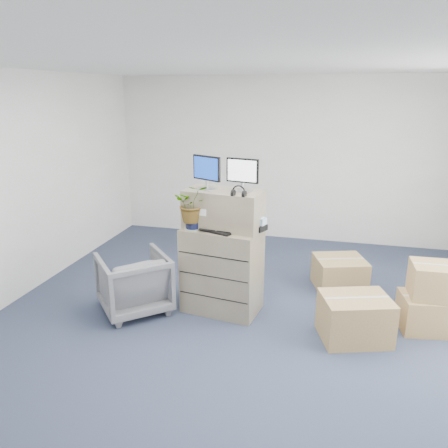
% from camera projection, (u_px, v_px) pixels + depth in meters
% --- Properties ---
extents(ground, '(7.00, 7.00, 0.00)m').
position_uv_depth(ground, '(245.00, 339.00, 4.66)').
color(ground, '#242C40').
rests_on(ground, ground).
extents(wall_back, '(6.00, 0.02, 2.80)m').
position_uv_depth(wall_back, '(287.00, 160.00, 7.51)').
color(wall_back, silver).
rests_on(wall_back, ground).
extents(filing_cabinet_lower, '(0.95, 0.66, 1.02)m').
position_uv_depth(filing_cabinet_lower, '(222.00, 270.00, 5.16)').
color(filing_cabinet_lower, '#83705A').
rests_on(filing_cabinet_lower, ground).
extents(filing_cabinet_upper, '(0.93, 0.56, 0.44)m').
position_uv_depth(filing_cabinet_upper, '(224.00, 209.00, 4.99)').
color(filing_cabinet_upper, '#83705A').
rests_on(filing_cabinet_upper, filing_cabinet_lower).
extents(monitor_left, '(0.36, 0.22, 0.38)m').
position_uv_depth(monitor_left, '(207.00, 171.00, 4.91)').
color(monitor_left, '#99999E').
rests_on(monitor_left, filing_cabinet_upper).
extents(monitor_right, '(0.37, 0.18, 0.37)m').
position_uv_depth(monitor_right, '(242.00, 173.00, 4.80)').
color(monitor_right, '#99999E').
rests_on(monitor_right, filing_cabinet_upper).
extents(headphones, '(0.15, 0.04, 0.15)m').
position_uv_depth(headphones, '(239.00, 192.00, 4.65)').
color(headphones, black).
rests_on(headphones, filing_cabinet_upper).
extents(keyboard, '(0.46, 0.32, 0.02)m').
position_uv_depth(keyboard, '(216.00, 230.00, 4.91)').
color(keyboard, black).
rests_on(keyboard, filing_cabinet_lower).
extents(mouse, '(0.10, 0.09, 0.03)m').
position_uv_depth(mouse, '(247.00, 235.00, 4.75)').
color(mouse, silver).
rests_on(mouse, filing_cabinet_lower).
extents(water_bottle, '(0.07, 0.07, 0.24)m').
position_uv_depth(water_bottle, '(230.00, 218.00, 5.01)').
color(water_bottle, gray).
rests_on(water_bottle, filing_cabinet_lower).
extents(phone_dock, '(0.06, 0.05, 0.13)m').
position_uv_depth(phone_dock, '(224.00, 224.00, 5.03)').
color(phone_dock, silver).
rests_on(phone_dock, filing_cabinet_lower).
extents(external_drive, '(0.26, 0.23, 0.06)m').
position_uv_depth(external_drive, '(256.00, 227.00, 4.96)').
color(external_drive, black).
rests_on(external_drive, filing_cabinet_lower).
extents(tissue_box, '(0.24, 0.17, 0.08)m').
position_uv_depth(tissue_box, '(256.00, 220.00, 4.96)').
color(tissue_box, '#408CDB').
rests_on(tissue_box, external_drive).
extents(potted_plant, '(0.52, 0.55, 0.43)m').
position_uv_depth(potted_plant, '(193.00, 208.00, 4.92)').
color(potted_plant, '#8EA584').
rests_on(potted_plant, filing_cabinet_lower).
extents(office_chair, '(1.04, 1.04, 0.78)m').
position_uv_depth(office_chair, '(134.00, 280.00, 5.17)').
color(office_chair, slate).
rests_on(office_chair, ground).
extents(cardboard_boxes, '(2.23, 1.99, 0.77)m').
position_uv_depth(cardboard_boxes, '(402.00, 295.00, 5.05)').
color(cardboard_boxes, olive).
rests_on(cardboard_boxes, ground).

